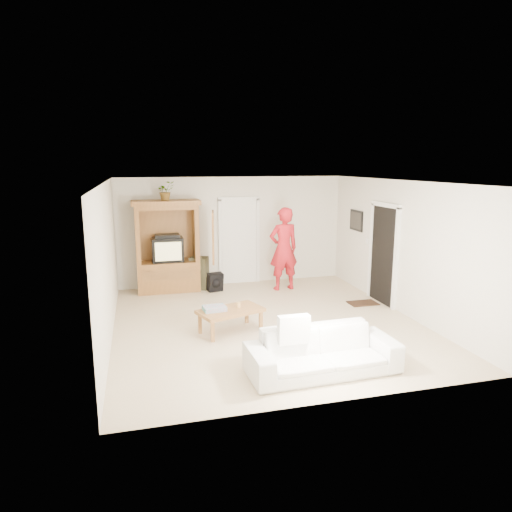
{
  "coord_description": "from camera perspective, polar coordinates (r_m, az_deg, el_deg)",
  "views": [
    {
      "loc": [
        -2.22,
        -7.78,
        2.92
      ],
      "look_at": [
        -0.04,
        0.6,
        1.15
      ],
      "focal_mm": 32.0,
      "sensor_mm": 36.0,
      "label": 1
    }
  ],
  "objects": [
    {
      "name": "armoire",
      "position": [
        10.66,
        -10.85,
        0.46
      ],
      "size": [
        1.82,
        1.14,
        2.1
      ],
      "color": "#995F2F",
      "rests_on": "floor"
    },
    {
      "name": "sofa",
      "position": [
        6.64,
        8.32,
        -11.73
      ],
      "size": [
        2.17,
        0.91,
        0.62
      ],
      "primitive_type": "imported",
      "rotation": [
        0.0,
        0.0,
        0.04
      ],
      "color": "silver",
      "rests_on": "floor"
    },
    {
      "name": "ceiling",
      "position": [
        8.1,
        1.36,
        9.28
      ],
      "size": [
        6.0,
        6.0,
        0.0
      ],
      "primitive_type": "plane",
      "rotation": [
        3.14,
        0.0,
        0.0
      ],
      "color": "white",
      "rests_on": "floor"
    },
    {
      "name": "floor",
      "position": [
        8.61,
        1.28,
        -8.29
      ],
      "size": [
        6.0,
        6.0,
        0.0
      ],
      "primitive_type": "plane",
      "color": "tan",
      "rests_on": "ground"
    },
    {
      "name": "man",
      "position": [
        10.58,
        3.46,
        0.89
      ],
      "size": [
        0.75,
        0.54,
        1.93
      ],
      "primitive_type": "imported",
      "rotation": [
        0.0,
        0.0,
        3.26
      ],
      "color": "red",
      "rests_on": "floor"
    },
    {
      "name": "wall_front",
      "position": [
        5.52,
        9.91,
        -5.71
      ],
      "size": [
        5.5,
        0.0,
        5.5
      ],
      "primitive_type": "plane",
      "rotation": [
        -1.57,
        0.0,
        0.0
      ],
      "color": "silver",
      "rests_on": "floor"
    },
    {
      "name": "towel",
      "position": [
        7.97,
        -5.21,
        -6.53
      ],
      "size": [
        0.41,
        0.32,
        0.08
      ],
      "primitive_type": "cube",
      "rotation": [
        0.0,
        0.0,
        0.1
      ],
      "color": "#D0456E",
      "rests_on": "coffee_table"
    },
    {
      "name": "door_back",
      "position": [
        11.18,
        -2.12,
        1.75
      ],
      "size": [
        0.85,
        0.05,
        2.04
      ],
      "primitive_type": "cube",
      "color": "white",
      "rests_on": "floor"
    },
    {
      "name": "plant",
      "position": [
        10.45,
        -11.26,
        7.99
      ],
      "size": [
        0.49,
        0.47,
        0.42
      ],
      "primitive_type": "imported",
      "rotation": [
        0.0,
        0.0,
        0.47
      ],
      "color": "#4C7238",
      "rests_on": "armoire"
    },
    {
      "name": "wall_right",
      "position": [
        9.38,
        17.7,
        1.05
      ],
      "size": [
        0.0,
        6.0,
        6.0
      ],
      "primitive_type": "plane",
      "rotation": [
        1.57,
        0.0,
        -1.57
      ],
      "color": "silver",
      "rests_on": "floor"
    },
    {
      "name": "doorway_right",
      "position": [
        9.92,
        15.65,
        0.07
      ],
      "size": [
        0.05,
        0.9,
        2.04
      ],
      "primitive_type": "cube",
      "color": "black",
      "rests_on": "floor"
    },
    {
      "name": "wall_left",
      "position": [
        7.97,
        -18.07,
        -0.77
      ],
      "size": [
        0.0,
        6.0,
        6.0
      ],
      "primitive_type": "plane",
      "rotation": [
        1.57,
        0.0,
        1.57
      ],
      "color": "silver",
      "rests_on": "floor"
    },
    {
      "name": "doormat",
      "position": [
        9.96,
        13.21,
        -5.75
      ],
      "size": [
        0.6,
        0.4,
        0.02
      ],
      "primitive_type": "cube",
      "color": "#382316",
      "rests_on": "floor"
    },
    {
      "name": "candle",
      "position": [
        8.09,
        -2.22,
        -6.14
      ],
      "size": [
        0.08,
        0.08,
        0.1
      ],
      "primitive_type": "cylinder",
      "color": "tan",
      "rests_on": "coffee_table"
    },
    {
      "name": "framed_picture",
      "position": [
        10.96,
        12.44,
        4.36
      ],
      "size": [
        0.03,
        0.6,
        0.48
      ],
      "primitive_type": "cube",
      "color": "black",
      "rests_on": "wall_right"
    },
    {
      "name": "wall_back",
      "position": [
        11.13,
        -2.92,
        3.17
      ],
      "size": [
        5.5,
        0.0,
        5.5
      ],
      "primitive_type": "plane",
      "rotation": [
        1.57,
        0.0,
        0.0
      ],
      "color": "silver",
      "rests_on": "floor"
    },
    {
      "name": "backpack_olive",
      "position": [
        10.81,
        -7.11,
        -2.13
      ],
      "size": [
        0.49,
        0.44,
        0.76
      ],
      "primitive_type": null,
      "rotation": [
        0.0,
        0.0,
        -0.42
      ],
      "color": "#47442B",
      "rests_on": "floor"
    },
    {
      "name": "backpack_black",
      "position": [
        10.59,
        -5.13,
        -3.32
      ],
      "size": [
        0.38,
        0.27,
        0.42
      ],
      "primitive_type": null,
      "rotation": [
        0.0,
        0.0,
        0.22
      ],
      "color": "black",
      "rests_on": "floor"
    },
    {
      "name": "coffee_table",
      "position": [
        8.05,
        -3.2,
        -7.02
      ],
      "size": [
        1.25,
        0.94,
        0.41
      ],
      "rotation": [
        0.0,
        0.0,
        0.34
      ],
      "color": "olive",
      "rests_on": "floor"
    }
  ]
}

